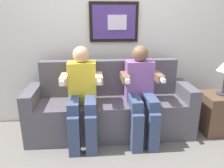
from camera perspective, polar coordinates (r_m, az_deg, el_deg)
ground_plane at (r=2.59m, az=0.32°, el=-15.95°), size 5.72×5.72×0.00m
back_wall_assembly at (r=2.92m, az=-1.12°, el=15.09°), size 4.40×0.10×2.60m
couch at (r=2.72m, az=-0.35°, el=-6.65°), size 2.00×0.58×0.90m
person_on_left at (r=2.45m, az=-7.89°, el=-2.26°), size 0.46×0.56×1.11m
person_on_right at (r=2.51m, az=7.67°, el=-1.76°), size 0.46×0.56×1.11m
side_table_right at (r=3.08m, az=26.00°, el=-6.88°), size 0.40×0.40×0.50m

